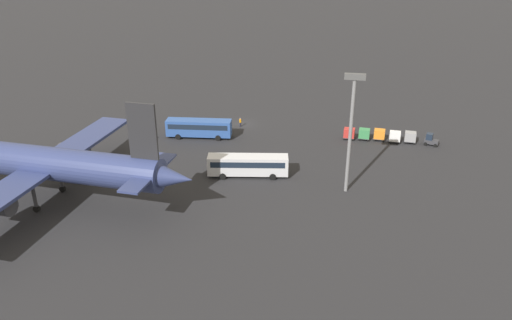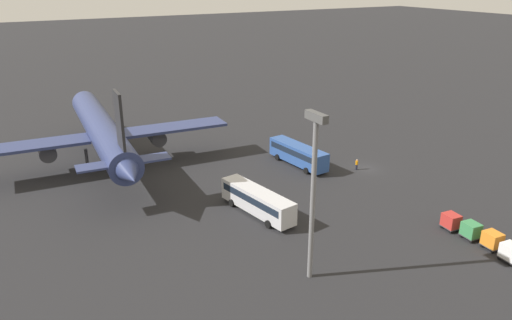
{
  "view_description": "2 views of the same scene",
  "coord_description": "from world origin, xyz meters",
  "px_view_note": "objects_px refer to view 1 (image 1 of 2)",
  "views": [
    {
      "loc": [
        -19.2,
        90.76,
        33.81
      ],
      "look_at": [
        -6.7,
        22.92,
        2.82
      ],
      "focal_mm": 35.0,
      "sensor_mm": 36.0,
      "label": 1
    },
    {
      "loc": [
        -55.78,
        51.2,
        29.23
      ],
      "look_at": [
        1.17,
        19.35,
        4.61
      ],
      "focal_mm": 35.0,
      "sensor_mm": 36.0,
      "label": 2
    }
  ],
  "objects_px": {
    "cargo_cart_orange": "(379,134)",
    "cargo_cart_red": "(349,133)",
    "cargo_cart_white": "(395,136)",
    "baggage_tug": "(431,140)",
    "worker_person": "(240,122)",
    "shuttle_bus_far": "(248,164)",
    "shuttle_bus_near": "(199,127)",
    "cargo_cart_green": "(364,134)",
    "cargo_cart_grey": "(410,137)",
    "airplane": "(35,162)"
  },
  "relations": [
    {
      "from": "airplane",
      "to": "cargo_cart_orange",
      "type": "distance_m",
      "value": 57.12
    },
    {
      "from": "cargo_cart_orange",
      "to": "worker_person",
      "type": "bearing_deg",
      "value": -5.42
    },
    {
      "from": "airplane",
      "to": "cargo_cart_green",
      "type": "height_order",
      "value": "airplane"
    },
    {
      "from": "baggage_tug",
      "to": "cargo_cart_orange",
      "type": "bearing_deg",
      "value": 14.23
    },
    {
      "from": "cargo_cart_white",
      "to": "cargo_cart_red",
      "type": "height_order",
      "value": "same"
    },
    {
      "from": "shuttle_bus_near",
      "to": "cargo_cart_grey",
      "type": "xyz_separation_m",
      "value": [
        -37.85,
        -4.13,
        -0.8
      ]
    },
    {
      "from": "cargo_cart_red",
      "to": "airplane",
      "type": "bearing_deg",
      "value": 36.59
    },
    {
      "from": "airplane",
      "to": "shuttle_bus_far",
      "type": "bearing_deg",
      "value": -150.6
    },
    {
      "from": "baggage_tug",
      "to": "airplane",
      "type": "bearing_deg",
      "value": 46.58
    },
    {
      "from": "shuttle_bus_near",
      "to": "cargo_cart_green",
      "type": "xyz_separation_m",
      "value": [
        -29.79,
        -4.21,
        -0.8
      ]
    },
    {
      "from": "shuttle_bus_far",
      "to": "baggage_tug",
      "type": "distance_m",
      "value": 34.55
    },
    {
      "from": "baggage_tug",
      "to": "worker_person",
      "type": "distance_m",
      "value": 35.23
    },
    {
      "from": "cargo_cart_red",
      "to": "baggage_tug",
      "type": "bearing_deg",
      "value": 179.57
    },
    {
      "from": "shuttle_bus_far",
      "to": "worker_person",
      "type": "height_order",
      "value": "shuttle_bus_far"
    },
    {
      "from": "shuttle_bus_far",
      "to": "cargo_cart_red",
      "type": "distance_m",
      "value": 23.73
    },
    {
      "from": "shuttle_bus_near",
      "to": "cargo_cart_red",
      "type": "distance_m",
      "value": 27.41
    },
    {
      "from": "cargo_cart_white",
      "to": "worker_person",
      "type": "bearing_deg",
      "value": -6.06
    },
    {
      "from": "shuttle_bus_far",
      "to": "cargo_cart_orange",
      "type": "xyz_separation_m",
      "value": [
        -20.49,
        -18.7,
        -0.79
      ]
    },
    {
      "from": "baggage_tug",
      "to": "cargo_cart_white",
      "type": "distance_m",
      "value": 6.2
    },
    {
      "from": "cargo_cart_grey",
      "to": "shuttle_bus_near",
      "type": "bearing_deg",
      "value": 6.23
    },
    {
      "from": "shuttle_bus_near",
      "to": "cargo_cart_white",
      "type": "height_order",
      "value": "shuttle_bus_near"
    },
    {
      "from": "cargo_cart_grey",
      "to": "airplane",
      "type": "bearing_deg",
      "value": 30.71
    },
    {
      "from": "shuttle_bus_far",
      "to": "cargo_cart_green",
      "type": "xyz_separation_m",
      "value": [
        -17.81,
        -18.49,
        -0.79
      ]
    },
    {
      "from": "airplane",
      "to": "cargo_cart_white",
      "type": "relative_size",
      "value": 21.65
    },
    {
      "from": "cargo_cart_white",
      "to": "shuttle_bus_near",
      "type": "bearing_deg",
      "value": 6.22
    },
    {
      "from": "airplane",
      "to": "shuttle_bus_far",
      "type": "xyz_separation_m",
      "value": [
        -26.87,
        -12.9,
        -3.85
      ]
    },
    {
      "from": "shuttle_bus_far",
      "to": "cargo_cart_red",
      "type": "height_order",
      "value": "shuttle_bus_far"
    },
    {
      "from": "baggage_tug",
      "to": "cargo_cart_orange",
      "type": "height_order",
      "value": "baggage_tug"
    },
    {
      "from": "shuttle_bus_near",
      "to": "cargo_cart_orange",
      "type": "distance_m",
      "value": 32.78
    },
    {
      "from": "cargo_cart_red",
      "to": "cargo_cart_orange",
      "type": "bearing_deg",
      "value": -175.46
    },
    {
      "from": "airplane",
      "to": "cargo_cart_green",
      "type": "bearing_deg",
      "value": -141.16
    },
    {
      "from": "shuttle_bus_far",
      "to": "worker_person",
      "type": "relative_size",
      "value": 7.2
    },
    {
      "from": "airplane",
      "to": "shuttle_bus_near",
      "type": "xyz_separation_m",
      "value": [
        -14.88,
        -27.18,
        -3.83
      ]
    },
    {
      "from": "baggage_tug",
      "to": "cargo_cart_grey",
      "type": "xyz_separation_m",
      "value": [
        3.51,
        -0.25,
        0.25
      ]
    },
    {
      "from": "airplane",
      "to": "worker_person",
      "type": "relative_size",
      "value": 26.47
    },
    {
      "from": "worker_person",
      "to": "cargo_cart_white",
      "type": "relative_size",
      "value": 0.82
    },
    {
      "from": "baggage_tug",
      "to": "cargo_cart_orange",
      "type": "xyz_separation_m",
      "value": [
        8.88,
        -0.53,
        0.25
      ]
    },
    {
      "from": "shuttle_bus_far",
      "to": "worker_person",
      "type": "bearing_deg",
      "value": -84.04
    },
    {
      "from": "shuttle_bus_far",
      "to": "baggage_tug",
      "type": "relative_size",
      "value": 4.67
    },
    {
      "from": "shuttle_bus_far",
      "to": "cargo_cart_grey",
      "type": "distance_m",
      "value": 31.76
    },
    {
      "from": "cargo_cart_orange",
      "to": "cargo_cart_white",
      "type": "bearing_deg",
      "value": 167.82
    },
    {
      "from": "baggage_tug",
      "to": "cargo_cart_white",
      "type": "xyz_separation_m",
      "value": [
        6.19,
        0.05,
        0.25
      ]
    },
    {
      "from": "airplane",
      "to": "cargo_cart_white",
      "type": "xyz_separation_m",
      "value": [
        -50.04,
        -31.02,
        -4.64
      ]
    },
    {
      "from": "cargo_cart_grey",
      "to": "cargo_cart_white",
      "type": "height_order",
      "value": "same"
    },
    {
      "from": "cargo_cart_orange",
      "to": "cargo_cart_red",
      "type": "relative_size",
      "value": 1.0
    },
    {
      "from": "cargo_cart_orange",
      "to": "baggage_tug",
      "type": "bearing_deg",
      "value": 176.56
    },
    {
      "from": "baggage_tug",
      "to": "shuttle_bus_near",
      "type": "bearing_deg",
      "value": 23.03
    },
    {
      "from": "cargo_cart_green",
      "to": "cargo_cart_red",
      "type": "distance_m",
      "value": 2.69
    },
    {
      "from": "worker_person",
      "to": "cargo_cart_grey",
      "type": "xyz_separation_m",
      "value": [
        -31.59,
        2.77,
        0.32
      ]
    },
    {
      "from": "airplane",
      "to": "cargo_cart_red",
      "type": "distance_m",
      "value": 52.5
    }
  ]
}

